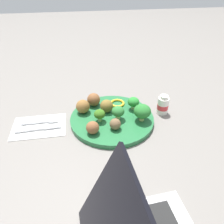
{
  "coord_description": "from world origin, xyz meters",
  "views": [
    {
      "loc": [
        -0.09,
        -0.59,
        0.45
      ],
      "look_at": [
        0.0,
        0.0,
        0.04
      ],
      "focal_mm": 34.94,
      "sensor_mm": 36.0,
      "label": 1
    }
  ],
  "objects_px": {
    "meatball_far_rim": "(94,100)",
    "knife": "(41,128)",
    "meatball_back_right": "(83,106)",
    "pepper_ring_mid_left": "(117,103)",
    "broccoli_floret_near_rim": "(142,111)",
    "yogurt_bottle": "(163,105)",
    "meatball_back_left": "(107,106)",
    "meatball_mid_right": "(93,128)",
    "fork": "(42,121)",
    "meatball_front_left": "(115,124)",
    "plate": "(112,119)",
    "broccoli_floret_mid_right": "(100,114)",
    "napkin": "(39,126)",
    "broccoli_floret_far_rim": "(118,112)",
    "broccoli_floret_back_left": "(133,102)"
  },
  "relations": [
    {
      "from": "meatball_mid_right",
      "to": "meatball_far_rim",
      "type": "bearing_deg",
      "value": 83.62
    },
    {
      "from": "meatball_front_left",
      "to": "yogurt_bottle",
      "type": "distance_m",
      "value": 0.2
    },
    {
      "from": "meatball_front_left",
      "to": "meatball_far_rim",
      "type": "height_order",
      "value": "meatball_far_rim"
    },
    {
      "from": "meatball_mid_right",
      "to": "fork",
      "type": "xyz_separation_m",
      "value": [
        -0.16,
        0.1,
        -0.03
      ]
    },
    {
      "from": "fork",
      "to": "knife",
      "type": "height_order",
      "value": "same"
    },
    {
      "from": "knife",
      "to": "broccoli_floret_back_left",
      "type": "bearing_deg",
      "value": 8.78
    },
    {
      "from": "broccoli_floret_back_left",
      "to": "broccoli_floret_near_rim",
      "type": "bearing_deg",
      "value": -80.11
    },
    {
      "from": "fork",
      "to": "knife",
      "type": "bearing_deg",
      "value": -90.96
    },
    {
      "from": "meatball_far_rim",
      "to": "knife",
      "type": "distance_m",
      "value": 0.21
    },
    {
      "from": "plate",
      "to": "meatball_far_rim",
      "type": "distance_m",
      "value": 0.1
    },
    {
      "from": "napkin",
      "to": "fork",
      "type": "distance_m",
      "value": 0.02
    },
    {
      "from": "meatball_mid_right",
      "to": "plate",
      "type": "bearing_deg",
      "value": 45.57
    },
    {
      "from": "plate",
      "to": "broccoli_floret_back_left",
      "type": "height_order",
      "value": "broccoli_floret_back_left"
    },
    {
      "from": "plate",
      "to": "meatball_mid_right",
      "type": "xyz_separation_m",
      "value": [
        -0.07,
        -0.07,
        0.03
      ]
    },
    {
      "from": "meatball_back_right",
      "to": "knife",
      "type": "xyz_separation_m",
      "value": [
        -0.14,
        -0.06,
        -0.03
      ]
    },
    {
      "from": "meatball_back_right",
      "to": "fork",
      "type": "height_order",
      "value": "meatball_back_right"
    },
    {
      "from": "broccoli_floret_near_rim",
      "to": "fork",
      "type": "relative_size",
      "value": 0.48
    },
    {
      "from": "meatball_front_left",
      "to": "meatball_back_right",
      "type": "height_order",
      "value": "meatball_back_right"
    },
    {
      "from": "broccoli_floret_back_left",
      "to": "yogurt_bottle",
      "type": "distance_m",
      "value": 0.1
    },
    {
      "from": "broccoli_floret_near_rim",
      "to": "yogurt_bottle",
      "type": "xyz_separation_m",
      "value": [
        0.09,
        0.05,
        -0.02
      ]
    },
    {
      "from": "pepper_ring_mid_left",
      "to": "napkin",
      "type": "xyz_separation_m",
      "value": [
        -0.27,
        -0.07,
        -0.02
      ]
    },
    {
      "from": "broccoli_floret_near_rim",
      "to": "broccoli_floret_far_rim",
      "type": "xyz_separation_m",
      "value": [
        -0.08,
        0.02,
        -0.01
      ]
    },
    {
      "from": "broccoli_floret_mid_right",
      "to": "napkin",
      "type": "height_order",
      "value": "broccoli_floret_mid_right"
    },
    {
      "from": "meatball_far_rim",
      "to": "meatball_back_right",
      "type": "xyz_separation_m",
      "value": [
        -0.04,
        -0.04,
        0.0
      ]
    },
    {
      "from": "broccoli_floret_far_rim",
      "to": "knife",
      "type": "bearing_deg",
      "value": 179.53
    },
    {
      "from": "plate",
      "to": "napkin",
      "type": "relative_size",
      "value": 1.65
    },
    {
      "from": "broccoli_floret_far_rim",
      "to": "meatball_far_rim",
      "type": "relative_size",
      "value": 1.01
    },
    {
      "from": "meatball_back_left",
      "to": "meatball_mid_right",
      "type": "xyz_separation_m",
      "value": [
        -0.06,
        -0.11,
        -0.0
      ]
    },
    {
      "from": "meatball_back_left",
      "to": "meatball_far_rim",
      "type": "xyz_separation_m",
      "value": [
        -0.04,
        0.05,
        0.0
      ]
    },
    {
      "from": "meatball_front_left",
      "to": "meatball_far_rim",
      "type": "relative_size",
      "value": 0.77
    },
    {
      "from": "broccoli_floret_back_left",
      "to": "napkin",
      "type": "relative_size",
      "value": 0.27
    },
    {
      "from": "broccoli_floret_back_left",
      "to": "broccoli_floret_far_rim",
      "type": "bearing_deg",
      "value": -141.5
    },
    {
      "from": "meatball_back_left",
      "to": "knife",
      "type": "height_order",
      "value": "meatball_back_left"
    },
    {
      "from": "meatball_far_rim",
      "to": "broccoli_floret_mid_right",
      "type": "bearing_deg",
      "value": -84.03
    },
    {
      "from": "broccoli_floret_far_rim",
      "to": "meatball_back_left",
      "type": "bearing_deg",
      "value": 121.51
    },
    {
      "from": "meatball_back_right",
      "to": "pepper_ring_mid_left",
      "type": "xyz_separation_m",
      "value": [
        0.13,
        0.03,
        -0.02
      ]
    },
    {
      "from": "fork",
      "to": "pepper_ring_mid_left",
      "type": "bearing_deg",
      "value": 11.23
    },
    {
      "from": "broccoli_floret_far_rim",
      "to": "meatball_back_right",
      "type": "relative_size",
      "value": 1.0
    },
    {
      "from": "napkin",
      "to": "meatball_mid_right",
      "type": "bearing_deg",
      "value": -24.38
    },
    {
      "from": "broccoli_floret_mid_right",
      "to": "fork",
      "type": "xyz_separation_m",
      "value": [
        -0.19,
        0.04,
        -0.03
      ]
    },
    {
      "from": "broccoli_floret_back_left",
      "to": "broccoli_floret_mid_right",
      "type": "distance_m",
      "value": 0.13
    },
    {
      "from": "fork",
      "to": "meatball_far_rim",
      "type": "bearing_deg",
      "value": 18.46
    },
    {
      "from": "meatball_front_left",
      "to": "meatball_back_right",
      "type": "distance_m",
      "value": 0.14
    },
    {
      "from": "meatball_back_left",
      "to": "meatball_back_right",
      "type": "distance_m",
      "value": 0.08
    },
    {
      "from": "meatball_mid_right",
      "to": "yogurt_bottle",
      "type": "relative_size",
      "value": 0.57
    },
    {
      "from": "broccoli_floret_near_rim",
      "to": "meatball_back_left",
      "type": "xyz_separation_m",
      "value": [
        -0.11,
        0.07,
        -0.01
      ]
    },
    {
      "from": "pepper_ring_mid_left",
      "to": "broccoli_floret_back_left",
      "type": "bearing_deg",
      "value": -38.83
    },
    {
      "from": "meatball_back_left",
      "to": "napkin",
      "type": "bearing_deg",
      "value": -172.38
    },
    {
      "from": "meatball_far_rim",
      "to": "fork",
      "type": "height_order",
      "value": "meatball_far_rim"
    },
    {
      "from": "meatball_far_rim",
      "to": "yogurt_bottle",
      "type": "xyz_separation_m",
      "value": [
        0.24,
        -0.06,
        -0.01
      ]
    }
  ]
}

